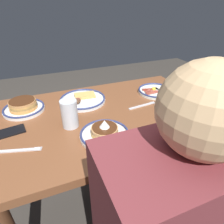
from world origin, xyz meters
TOP-DOWN VIEW (x-y plane):
  - ground_plane at (0.00, 0.00)m, footprint 6.00×6.00m
  - dining_table at (0.00, 0.00)m, footprint 1.25×0.76m
  - plate_near_main at (0.07, -0.18)m, footprint 0.27×0.27m
  - plate_center_pancakes at (0.39, -0.19)m, footprint 0.22×0.22m
  - plate_far_companion at (-0.41, -0.12)m, footprint 0.23×0.23m
  - plate_far_side at (0.06, 0.19)m, footprint 0.22×0.22m
  - coffee_mug at (-0.28, 0.25)m, footprint 0.11×0.08m
  - drinking_glass at (0.18, 0.05)m, footprint 0.08×0.08m
  - cell_phone at (0.47, 0.00)m, footprint 0.15×0.09m
  - paper_napkin at (-0.52, 0.07)m, footprint 0.15×0.14m
  - fork_near at (-0.24, 0.01)m, footprint 0.18×0.03m
  - fork_far at (0.42, 0.15)m, footprint 0.18×0.07m
  - tea_spoon at (-0.55, 0.27)m, footprint 0.18×0.10m

SIDE VIEW (x-z plane):
  - ground_plane at x=0.00m, z-range 0.00..0.00m
  - dining_table at x=0.00m, z-range 0.24..0.99m
  - paper_napkin at x=-0.52m, z-range 0.75..0.75m
  - fork_far at x=0.42m, z-range 0.75..0.75m
  - fork_near at x=-0.24m, z-range 0.75..0.75m
  - cell_phone at x=0.47m, z-range 0.75..0.75m
  - tea_spoon at x=-0.55m, z-range 0.74..0.76m
  - plate_far_companion at x=-0.41m, z-range 0.74..0.78m
  - plate_near_main at x=0.07m, z-range 0.74..0.78m
  - plate_far_side at x=0.06m, z-range 0.72..0.81m
  - plate_center_pancakes at x=0.39m, z-range 0.74..0.80m
  - coffee_mug at x=-0.28m, z-range 0.75..0.83m
  - drinking_glass at x=0.18m, z-range 0.74..0.88m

